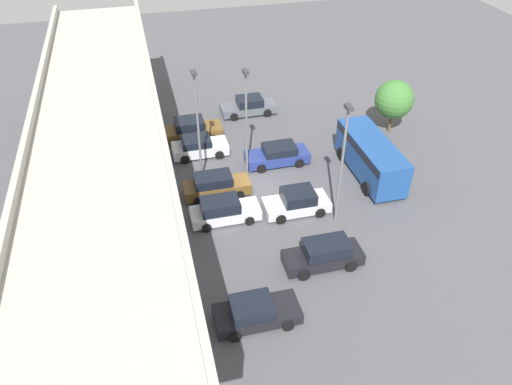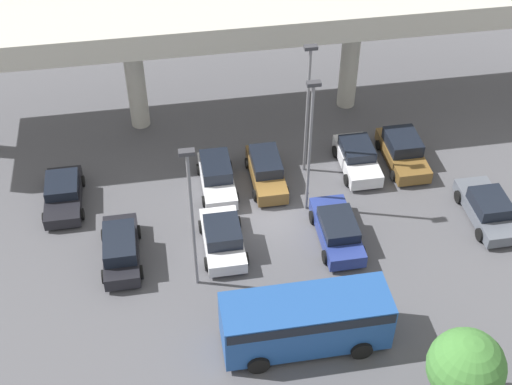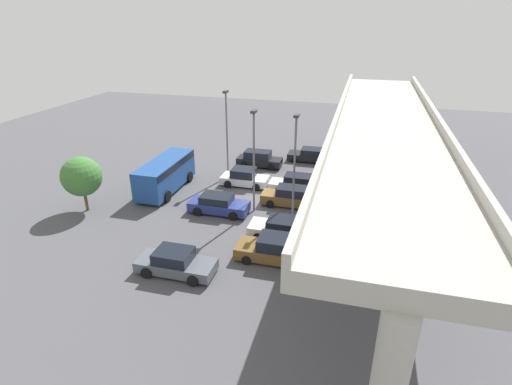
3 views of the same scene
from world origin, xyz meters
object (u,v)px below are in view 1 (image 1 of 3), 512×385
(parked_car_8, at_px, (297,202))
(lamp_post_by_overpass, at_px, (246,118))
(tree_front_left, at_px, (394,99))
(parked_car_1, at_px, (324,254))
(parked_car_2, at_px, (224,211))
(lamp_post_mid_lot, at_px, (343,158))
(lamp_post_near_aisle, at_px, (197,119))
(parked_car_6, at_px, (192,129))
(parked_car_3, at_px, (216,185))
(parked_car_4, at_px, (278,155))
(shuttle_bus, at_px, (371,155))
(traffic_cone, at_px, (299,157))
(parked_car_0, at_px, (256,312))
(parked_car_5, at_px, (199,147))
(parked_car_7, at_px, (249,106))

(parked_car_8, height_order, lamp_post_by_overpass, lamp_post_by_overpass)
(lamp_post_by_overpass, relative_size, tree_front_left, 1.81)
(parked_car_1, height_order, parked_car_2, parked_car_1)
(lamp_post_mid_lot, distance_m, lamp_post_by_overpass, 7.84)
(parked_car_8, relative_size, lamp_post_near_aisle, 0.53)
(parked_car_6, xyz_separation_m, lamp_post_by_overpass, (-6.48, -3.08, 4.03))
(parked_car_2, height_order, parked_car_3, parked_car_3)
(parked_car_2, bearing_deg, parked_car_4, 46.83)
(shuttle_bus, distance_m, lamp_post_near_aisle, 12.72)
(parked_car_3, relative_size, lamp_post_by_overpass, 0.56)
(parked_car_4, xyz_separation_m, traffic_cone, (-0.07, -1.67, -0.40))
(lamp_post_near_aisle, bearing_deg, shuttle_bus, -102.32)
(parked_car_8, height_order, lamp_post_mid_lot, lamp_post_mid_lot)
(parked_car_3, height_order, parked_car_8, parked_car_3)
(parked_car_0, relative_size, lamp_post_mid_lot, 0.54)
(parked_car_2, xyz_separation_m, parked_car_3, (2.84, -0.01, 0.02))
(parked_car_0, height_order, parked_car_3, parked_car_3)
(lamp_post_near_aisle, bearing_deg, parked_car_5, -5.89)
(parked_car_3, xyz_separation_m, lamp_post_near_aisle, (2.36, 0.63, 4.03))
(parked_car_7, bearing_deg, lamp_post_mid_lot, 97.16)
(parked_car_0, relative_size, parked_car_5, 1.04)
(parked_car_2, height_order, lamp_post_by_overpass, lamp_post_by_overpass)
(parked_car_7, distance_m, parked_car_8, 14.35)
(parked_car_0, xyz_separation_m, parked_car_1, (3.04, -4.87, 0.14))
(parked_car_6, relative_size, shuttle_bus, 0.62)
(parked_car_1, relative_size, parked_car_6, 0.99)
(tree_front_left, bearing_deg, parked_car_8, 127.46)
(parked_car_5, bearing_deg, lamp_post_mid_lot, -54.12)
(parked_car_4, height_order, parked_car_7, parked_car_7)
(parked_car_5, relative_size, lamp_post_by_overpass, 0.52)
(shuttle_bus, distance_m, lamp_post_by_overpass, 9.54)
(parked_car_3, relative_size, parked_car_4, 0.97)
(parked_car_1, bearing_deg, parked_car_7, -90.52)
(parked_car_3, relative_size, parked_car_8, 1.06)
(parked_car_8, height_order, traffic_cone, parked_car_8)
(shuttle_bus, relative_size, tree_front_left, 1.66)
(parked_car_2, relative_size, tree_front_left, 1.00)
(parked_car_6, distance_m, shuttle_bus, 14.63)
(parked_car_3, height_order, parked_car_7, parked_car_3)
(parked_car_6, height_order, parked_car_8, parked_car_6)
(parked_car_3, bearing_deg, parked_car_1, -59.72)
(lamp_post_near_aisle, xyz_separation_m, lamp_post_by_overpass, (-0.60, -3.27, -0.01))
(shuttle_bus, xyz_separation_m, traffic_cone, (3.02, 4.45, -1.35))
(parked_car_1, relative_size, parked_car_7, 0.95)
(parked_car_5, distance_m, parked_car_8, 10.04)
(parked_car_4, relative_size, tree_front_left, 1.06)
(parked_car_6, bearing_deg, parked_car_3, -86.96)
(parked_car_2, height_order, parked_car_5, parked_car_2)
(parked_car_2, height_order, parked_car_6, parked_car_6)
(parked_car_3, bearing_deg, parked_car_5, 93.23)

